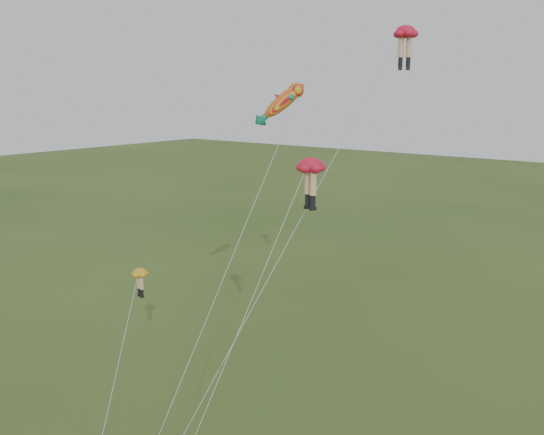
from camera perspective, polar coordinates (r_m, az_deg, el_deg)
The scene contains 4 objects.
legs_kite_red_high at distance 33.91m, azimuth 12.01°, elevation 15.70°, with size 6.69×14.59×22.35m.
legs_kite_red_mid at distance 28.95m, azimuth 3.47°, elevation 4.14°, with size 3.78×8.71×15.88m.
legs_kite_yellow at distance 36.23m, azimuth -12.47°, elevation -5.84°, with size 3.34×6.34×8.82m.
fish_kite at distance 34.16m, azimuth 1.06°, elevation 10.73°, with size 2.45×12.17×19.66m.
Camera 1 is at (20.42, -19.78, 19.05)m, focal length 40.00 mm.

